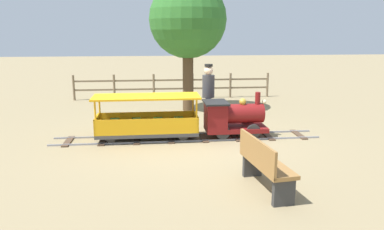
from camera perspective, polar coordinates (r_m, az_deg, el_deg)
ground_plane at (r=8.58m, az=-0.88°, el=-3.61°), size 60.00×60.00×0.00m
track at (r=8.58m, az=-0.75°, el=-3.50°), size 0.79×6.05×0.04m
locomotive at (r=8.62m, az=6.02°, el=-0.31°), size 0.75×1.45×1.01m
passenger_car at (r=8.44m, az=-6.85°, el=-1.02°), size 0.85×2.35×0.97m
conductor_person at (r=9.28m, az=2.51°, el=3.66°), size 0.30×0.30×1.62m
park_bench at (r=5.87m, az=10.91°, el=-7.35°), size 1.34×0.56×0.82m
oak_tree_near at (r=11.45m, az=-0.63°, el=14.21°), size 2.30×2.30×3.90m
fence_section at (r=13.67m, az=-2.88°, el=4.53°), size 0.08×7.13×0.90m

